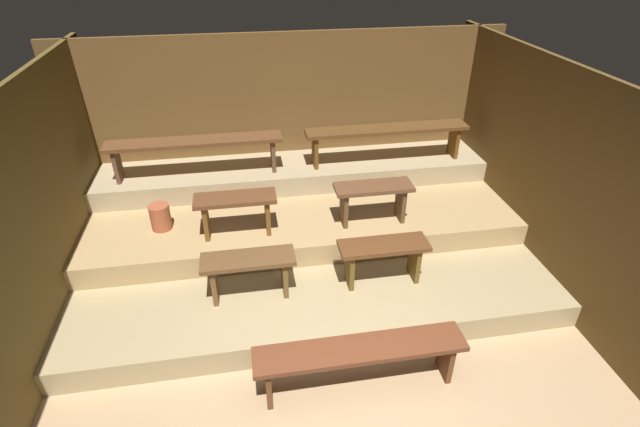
{
  "coord_description": "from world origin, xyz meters",
  "views": [
    {
      "loc": [
        -0.63,
        -2.2,
        3.57
      ],
      "look_at": [
        0.19,
        2.61,
        0.6
      ],
      "focal_mm": 26.75,
      "sensor_mm": 36.0,
      "label": 1
    }
  ],
  "objects": [
    {
      "name": "bench_middle_left",
      "position": [
        -0.79,
        2.46,
        0.88
      ],
      "size": [
        0.9,
        0.33,
        0.48
      ],
      "color": "brown",
      "rests_on": "platform_middle"
    },
    {
      "name": "bench_floor_center",
      "position": [
        0.19,
        0.59,
        0.39
      ],
      "size": [
        1.85,
        0.33,
        0.48
      ],
      "color": "brown",
      "rests_on": "ground"
    },
    {
      "name": "platform_lower",
      "position": [
        0.0,
        2.5,
        0.13
      ],
      "size": [
        5.17,
        3.15,
        0.27
      ],
      "primitive_type": "cube",
      "color": "#9D8960",
      "rests_on": "ground"
    },
    {
      "name": "platform_middle",
      "position": [
        0.0,
        3.05,
        0.4
      ],
      "size": [
        5.17,
        2.03,
        0.27
      ],
      "primitive_type": "cube",
      "color": "tan",
      "rests_on": "platform_lower"
    },
    {
      "name": "bench_middle_right",
      "position": [
        0.79,
        2.46,
        0.88
      ],
      "size": [
        0.9,
        0.33,
        0.48
      ],
      "color": "brown",
      "rests_on": "platform_middle"
    },
    {
      "name": "bench_lower_left",
      "position": [
        -0.7,
        1.68,
        0.61
      ],
      "size": [
        0.94,
        0.33,
        0.48
      ],
      "color": "brown",
      "rests_on": "platform_lower"
    },
    {
      "name": "wall_back",
      "position": [
        0.0,
        4.1,
        1.21
      ],
      "size": [
        5.97,
        0.06,
        2.42
      ],
      "primitive_type": "cube",
      "color": "brown",
      "rests_on": "ground"
    },
    {
      "name": "platform_upper",
      "position": [
        0.0,
        3.63,
        0.67
      ],
      "size": [
        5.17,
        0.87,
        0.27
      ],
      "primitive_type": "cube",
      "color": "tan",
      "rests_on": "platform_middle"
    },
    {
      "name": "ground",
      "position": [
        0.0,
        2.03,
        -0.04
      ],
      "size": [
        5.97,
        4.87,
        0.08
      ],
      "primitive_type": "cube",
      "color": "tan"
    },
    {
      "name": "bench_upper_right",
      "position": [
        1.25,
        3.52,
        1.19
      ],
      "size": [
        2.18,
        0.33,
        0.48
      ],
      "color": "#543519",
      "rests_on": "platform_upper"
    },
    {
      "name": "bench_lower_right",
      "position": [
        0.7,
        1.68,
        0.61
      ],
      "size": [
        0.94,
        0.33,
        0.48
      ],
      "color": "#563219",
      "rests_on": "platform_lower"
    },
    {
      "name": "wall_left",
      "position": [
        -2.61,
        2.03,
        1.21
      ],
      "size": [
        0.06,
        4.87,
        2.42
      ],
      "primitive_type": "cube",
      "color": "brown",
      "rests_on": "ground"
    },
    {
      "name": "pail_middle",
      "position": [
        -1.66,
        2.71,
        0.69
      ],
      "size": [
        0.23,
        0.23,
        0.31
      ],
      "primitive_type": "cylinder",
      "color": "#9E4C2D",
      "rests_on": "platform_middle"
    },
    {
      "name": "wall_right",
      "position": [
        2.61,
        2.03,
        1.21
      ],
      "size": [
        0.06,
        4.87,
        2.42
      ],
      "primitive_type": "cube",
      "color": "brown",
      "rests_on": "ground"
    },
    {
      "name": "bench_upper_left",
      "position": [
        -1.25,
        3.52,
        1.19
      ],
      "size": [
        2.18,
        0.33,
        0.48
      ],
      "color": "brown",
      "rests_on": "platform_upper"
    }
  ]
}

